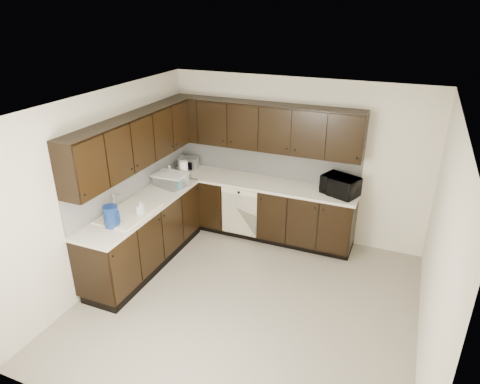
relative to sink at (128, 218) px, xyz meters
name	(u,v)px	position (x,y,z in m)	size (l,w,h in m)	color
floor	(247,304)	(1.68, 0.01, -0.88)	(4.00, 4.00, 0.00)	#9D9382
ceiling	(249,106)	(1.68, 0.01, 1.62)	(4.00, 4.00, 0.00)	white
wall_back	(296,160)	(1.68, 2.01, 0.37)	(4.00, 0.02, 2.50)	silver
wall_left	(106,188)	(-0.32, 0.01, 0.37)	(0.02, 4.00, 2.50)	silver
wall_right	(439,251)	(3.68, 0.01, 0.37)	(0.02, 4.00, 2.50)	silver
wall_front	(149,329)	(1.68, -1.99, 0.37)	(4.00, 0.02, 2.50)	silver
lower_cabinets	(213,222)	(0.67, 1.12, -0.47)	(3.00, 2.80, 0.90)	black
countertop	(212,191)	(0.67, 1.12, 0.04)	(3.03, 2.83, 0.04)	silver
backsplash	(205,168)	(0.46, 1.33, 0.30)	(3.00, 2.80, 0.48)	#B0B0AC
upper_cabinets	(207,133)	(0.58, 1.22, 0.89)	(3.00, 2.80, 0.70)	black
dishwasher	(239,209)	(0.98, 1.42, -0.33)	(0.58, 0.04, 0.78)	beige
sink	(128,218)	(0.00, 0.00, 0.00)	(0.54, 0.82, 0.42)	beige
microwave	(340,186)	(2.43, 1.68, 0.20)	(0.50, 0.34, 0.28)	black
soap_bottle_a	(141,208)	(0.17, 0.05, 0.16)	(0.09, 0.09, 0.20)	gray
soap_bottle_b	(170,172)	(-0.12, 1.26, 0.17)	(0.09, 0.09, 0.23)	gray
toaster_oven	(189,163)	(-0.07, 1.77, 0.16)	(0.31, 0.23, 0.19)	silver
storage_bin	(171,180)	(0.02, 1.04, 0.15)	(0.46, 0.34, 0.18)	silver
blue_pitcher	(111,216)	(0.02, -0.34, 0.20)	(0.18, 0.18, 0.27)	navy
teal_tumbler	(179,183)	(0.20, 0.99, 0.15)	(0.08, 0.08, 0.19)	#0B737F
paper_towel_roll	(184,170)	(0.07, 1.36, 0.20)	(0.13, 0.13, 0.29)	white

